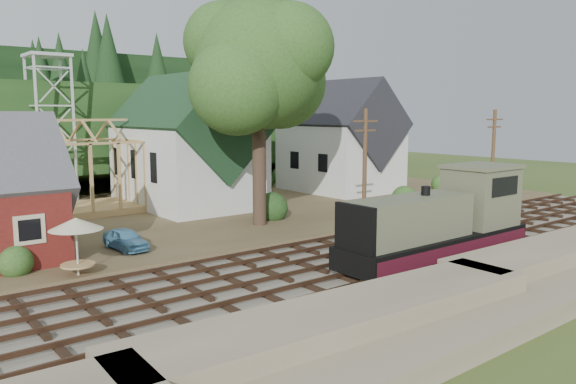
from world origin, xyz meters
TOP-DOWN VIEW (x-y plane):
  - ground at (0.00, 0.00)m, footprint 140.00×140.00m
  - embankment at (0.00, -8.50)m, footprint 64.00×5.00m
  - railroad_bed at (0.00, 0.00)m, footprint 64.00×11.00m
  - village_flat at (0.00, 18.00)m, footprint 64.00×26.00m
  - hillside at (0.00, 42.00)m, footprint 70.00×28.96m
  - ridge at (0.00, 58.00)m, footprint 80.00×20.00m
  - church at (2.00, 19.68)m, footprint 8.40×15.17m
  - farmhouse at (18.00, 19.00)m, footprint 8.40×10.80m
  - timber_frame at (-6.00, 22.00)m, footprint 8.20×6.20m
  - lattice_tower at (-6.00, 28.00)m, footprint 3.20×3.20m
  - big_tree at (2.17, 10.08)m, footprint 10.90×8.40m
  - telegraph_pole_near at (7.00, 5.20)m, footprint 2.20×0.28m
  - telegraph_pole_far at (22.00, 5.20)m, footprint 2.20×0.28m
  - locomotive at (4.21, -3.00)m, footprint 11.95×2.99m
  - car_blue at (-7.83, 8.84)m, footprint 1.61×3.53m
  - car_red at (21.36, 18.46)m, footprint 5.05×4.23m
  - patio_set at (-11.50, 5.50)m, footprint 2.42×2.42m

SIDE VIEW (x-z plane):
  - ground at x=0.00m, z-range 0.00..0.00m
  - embankment at x=0.00m, z-range -0.80..0.80m
  - hillside at x=0.00m, z-range -6.37..6.37m
  - ridge at x=0.00m, z-range -6.00..6.00m
  - railroad_bed at x=0.00m, z-range 0.00..0.16m
  - village_flat at x=0.00m, z-range 0.00..0.30m
  - car_blue at x=-7.83m, z-range 0.30..1.47m
  - car_red at x=21.36m, z-range 0.30..1.58m
  - locomotive at x=4.21m, z-range -0.27..4.51m
  - patio_set at x=-11.50m, z-range 1.24..3.94m
  - timber_frame at x=-6.00m, z-range -0.23..6.76m
  - telegraph_pole_near at x=7.00m, z-range 0.25..8.25m
  - telegraph_pole_far at x=22.00m, z-range 0.25..8.25m
  - farmhouse at x=18.00m, z-range -0.43..10.17m
  - church at x=2.00m, z-range -1.32..11.68m
  - lattice_tower at x=-6.00m, z-range 3.97..16.10m
  - big_tree at x=2.17m, z-range 2.87..17.57m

